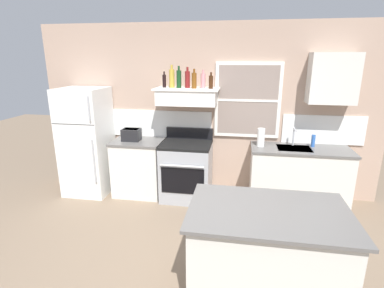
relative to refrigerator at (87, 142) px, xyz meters
The scene contains 20 objects.
ground_plane 2.78m from the refrigerator, 44.08° to the right, with size 16.00×16.00×0.00m, color #7A6651.
back_wall 2.03m from the refrigerator, 11.29° to the left, with size 5.40×0.11×2.70m.
refrigerator is the anchor object (origin of this frame).
counter_left_of_stove 0.95m from the refrigerator, ahead, with size 0.79×0.63×0.91m.
toaster 0.77m from the refrigerator, ahead, with size 0.30×0.20×0.19m.
stove_range 1.70m from the refrigerator, ahead, with size 0.76×0.69×1.09m.
range_hood_shelf 1.82m from the refrigerator, ahead, with size 0.96×0.52×0.24m.
bottle_balsamic_dark 1.63m from the refrigerator, ahead, with size 0.06×0.06×0.24m.
bottle_champagne_gold_foil 1.75m from the refrigerator, ahead, with size 0.08×0.08×0.33m.
bottle_dark_green_wine 1.84m from the refrigerator, ahead, with size 0.07×0.07×0.32m.
bottle_red_label_wine 1.94m from the refrigerator, ahead, with size 0.07×0.07×0.30m.
bottle_amber_wine 2.03m from the refrigerator, ahead, with size 0.07×0.07×0.28m.
bottle_rose_pink 2.14m from the refrigerator, ahead, with size 0.07×0.07×0.27m.
bottle_brown_stout 2.23m from the refrigerator, ahead, with size 0.06×0.06×0.23m.
counter_right_with_sink 3.37m from the refrigerator, ahead, with size 1.43×0.63×0.91m.
sink_faucet 3.26m from the refrigerator, ahead, with size 0.03×0.17×0.28m.
paper_towel_roll 2.77m from the refrigerator, ahead, with size 0.11×0.11×0.27m, color white.
dish_soap_bottle 3.54m from the refrigerator, ahead, with size 0.06×0.06×0.18m, color blue.
kitchen_island 3.36m from the refrigerator, 34.69° to the right, with size 1.40×0.90×0.91m.
upper_cabinet_right 3.85m from the refrigerator, ahead, with size 0.64×0.32×0.70m.
Camera 1 is at (0.56, -2.43, 2.18)m, focal length 27.64 mm.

